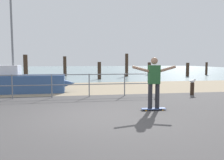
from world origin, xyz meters
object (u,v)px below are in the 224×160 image
at_px(skateboard, 154,109).
at_px(bollard_short, 192,89).
at_px(sailboat, 23,83).
at_px(skateboarder, 154,80).
at_px(seagull, 193,81).

relative_size(skateboard, bollard_short, 1.36).
height_order(sailboat, skateboarder, sailboat).
bearing_deg(skateboarder, sailboat, 135.87).
xyz_separation_m(bollard_short, seagull, (0.01, 0.01, 0.37)).
bearing_deg(skateboarder, skateboard, 7.13).
bearing_deg(bollard_short, seagull, 27.17).
bearing_deg(skateboard, skateboarder, -172.87).
bearing_deg(skateboard, sailboat, 135.87).
relative_size(sailboat, skateboard, 6.61).
distance_m(skateboarder, seagull, 4.07).
xyz_separation_m(sailboat, bollard_short, (8.04, -2.17, -0.23)).
xyz_separation_m(skateboarder, seagull, (2.95, 2.78, -0.35)).
bearing_deg(bollard_short, sailboat, 164.87).
bearing_deg(sailboat, skateboarder, -44.13).
distance_m(skateboard, skateboarder, 0.95).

